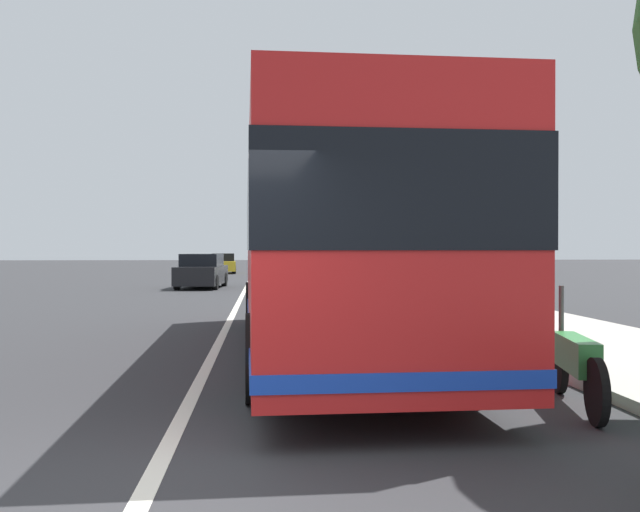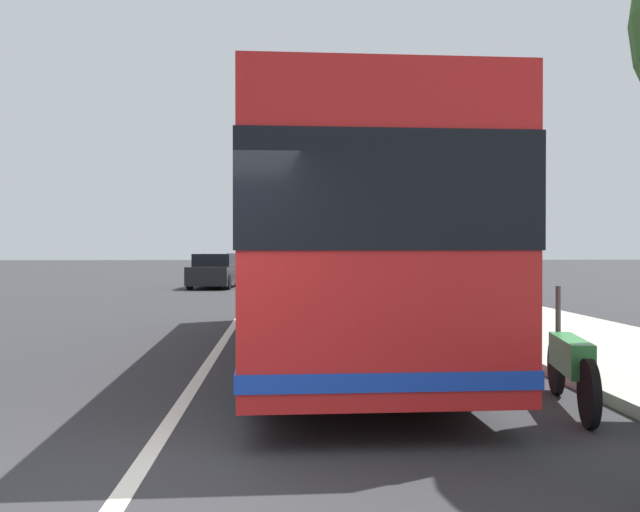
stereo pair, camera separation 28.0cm
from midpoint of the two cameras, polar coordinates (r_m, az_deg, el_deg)
ground_plane at (r=5.18m, az=-14.49°, el=-18.61°), size 220.00×220.00×0.00m
sidewalk_curb at (r=15.85m, az=17.19°, el=-5.39°), size 110.00×3.60×0.14m
lane_divider_line at (r=14.92m, az=-6.81°, el=-6.00°), size 110.00×0.16×0.01m
coach_bus at (r=11.24m, az=1.44°, el=1.34°), size 11.34×2.90×3.30m
motorcycle_by_tree at (r=7.88m, az=21.07°, el=-8.36°), size 2.17×0.50×1.28m
car_ahead_same_lane at (r=30.93m, az=-8.48°, el=-1.29°), size 4.55×2.09×1.52m
car_oncoming at (r=50.26m, az=-6.67°, el=-0.66°), size 4.51×2.03×1.44m
car_far_distant at (r=32.95m, az=-1.45°, el=-1.26°), size 4.32×1.93×1.41m
car_behind_bus at (r=58.82m, az=-1.84°, el=-0.44°), size 4.76×1.93×1.49m
roadside_tree_mid_block at (r=19.20m, az=14.04°, el=6.41°), size 2.78×2.78×5.11m
roadside_tree_far_block at (r=32.16m, az=7.72°, el=5.02°), size 3.29×3.29×5.91m
utility_pole at (r=24.16m, az=10.55°, el=5.89°), size 0.23×0.23×7.92m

